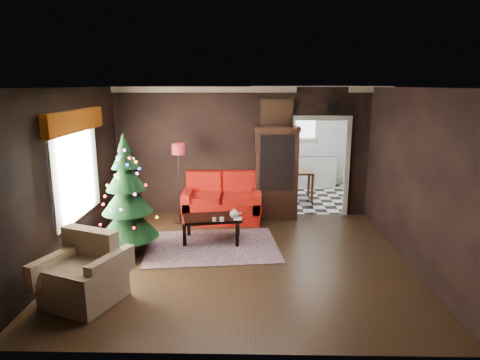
{
  "coord_description": "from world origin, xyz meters",
  "views": [
    {
      "loc": [
        0.15,
        -6.44,
        2.84
      ],
      "look_at": [
        0.0,
        0.9,
        1.15
      ],
      "focal_mm": 31.06,
      "sensor_mm": 36.0,
      "label": 1
    }
  ],
  "objects_px": {
    "christmas_tree": "(127,194)",
    "coffee_table": "(212,229)",
    "floor_lamp": "(180,184)",
    "kitchen_table": "(298,185)",
    "wall_clock": "(334,107)",
    "loveseat": "(222,198)",
    "teapot": "(234,214)",
    "armchair": "(83,270)",
    "curio_cabinet": "(276,175)"
  },
  "relations": [
    {
      "from": "christmas_tree",
      "to": "coffee_table",
      "type": "relative_size",
      "value": 1.89
    },
    {
      "from": "curio_cabinet",
      "to": "floor_lamp",
      "type": "xyz_separation_m",
      "value": [
        -2.03,
        -0.36,
        -0.12
      ]
    },
    {
      "from": "floor_lamp",
      "to": "teapot",
      "type": "distance_m",
      "value": 1.69
    },
    {
      "from": "wall_clock",
      "to": "kitchen_table",
      "type": "height_order",
      "value": "wall_clock"
    },
    {
      "from": "floor_lamp",
      "to": "wall_clock",
      "type": "relative_size",
      "value": 5.28
    },
    {
      "from": "loveseat",
      "to": "christmas_tree",
      "type": "xyz_separation_m",
      "value": [
        -1.5,
        -1.78,
        0.55
      ]
    },
    {
      "from": "christmas_tree",
      "to": "kitchen_table",
      "type": "xyz_separation_m",
      "value": [
        3.3,
        3.43,
        -0.68
      ]
    },
    {
      "from": "floor_lamp",
      "to": "wall_clock",
      "type": "bearing_deg",
      "value": 9.57
    },
    {
      "from": "christmas_tree",
      "to": "armchair",
      "type": "relative_size",
      "value": 2.14
    },
    {
      "from": "teapot",
      "to": "kitchen_table",
      "type": "xyz_separation_m",
      "value": [
        1.5,
        2.98,
        -0.19
      ]
    },
    {
      "from": "wall_clock",
      "to": "kitchen_table",
      "type": "bearing_deg",
      "value": 113.75
    },
    {
      "from": "loveseat",
      "to": "teapot",
      "type": "relative_size",
      "value": 9.27
    },
    {
      "from": "christmas_tree",
      "to": "armchair",
      "type": "xyz_separation_m",
      "value": [
        -0.13,
        -1.7,
        -0.59
      ]
    },
    {
      "from": "loveseat",
      "to": "christmas_tree",
      "type": "bearing_deg",
      "value": -130.08
    },
    {
      "from": "loveseat",
      "to": "armchair",
      "type": "relative_size",
      "value": 1.88
    },
    {
      "from": "floor_lamp",
      "to": "wall_clock",
      "type": "distance_m",
      "value": 3.62
    },
    {
      "from": "christmas_tree",
      "to": "curio_cabinet",
      "type": "bearing_deg",
      "value": 37.05
    },
    {
      "from": "loveseat",
      "to": "coffee_table",
      "type": "xyz_separation_m",
      "value": [
        -0.11,
        -1.23,
        -0.26
      ]
    },
    {
      "from": "floor_lamp",
      "to": "coffee_table",
      "type": "bearing_deg",
      "value": -54.92
    },
    {
      "from": "teapot",
      "to": "kitchen_table",
      "type": "relative_size",
      "value": 0.24
    },
    {
      "from": "coffee_table",
      "to": "loveseat",
      "type": "bearing_deg",
      "value": 84.75
    },
    {
      "from": "loveseat",
      "to": "floor_lamp",
      "type": "relative_size",
      "value": 1.01
    },
    {
      "from": "wall_clock",
      "to": "floor_lamp",
      "type": "bearing_deg",
      "value": -170.43
    },
    {
      "from": "curio_cabinet",
      "to": "christmas_tree",
      "type": "height_order",
      "value": "christmas_tree"
    },
    {
      "from": "coffee_table",
      "to": "floor_lamp",
      "type": "bearing_deg",
      "value": 125.08
    },
    {
      "from": "curio_cabinet",
      "to": "teapot",
      "type": "distance_m",
      "value": 1.81
    },
    {
      "from": "kitchen_table",
      "to": "wall_clock",
      "type": "bearing_deg",
      "value": -66.25
    },
    {
      "from": "wall_clock",
      "to": "kitchen_table",
      "type": "xyz_separation_m",
      "value": [
        -0.55,
        1.25,
        -2.0
      ]
    },
    {
      "from": "armchair",
      "to": "kitchen_table",
      "type": "distance_m",
      "value": 6.17
    },
    {
      "from": "loveseat",
      "to": "kitchen_table",
      "type": "distance_m",
      "value": 2.45
    },
    {
      "from": "christmas_tree",
      "to": "armchair",
      "type": "bearing_deg",
      "value": -94.25
    },
    {
      "from": "kitchen_table",
      "to": "floor_lamp",
      "type": "bearing_deg",
      "value": -146.19
    },
    {
      "from": "teapot",
      "to": "kitchen_table",
      "type": "distance_m",
      "value": 3.34
    },
    {
      "from": "loveseat",
      "to": "teapot",
      "type": "distance_m",
      "value": 1.37
    },
    {
      "from": "armchair",
      "to": "teapot",
      "type": "height_order",
      "value": "armchair"
    },
    {
      "from": "curio_cabinet",
      "to": "coffee_table",
      "type": "bearing_deg",
      "value": -130.98
    },
    {
      "from": "loveseat",
      "to": "curio_cabinet",
      "type": "xyz_separation_m",
      "value": [
        1.15,
        0.22,
        0.45
      ]
    },
    {
      "from": "loveseat",
      "to": "floor_lamp",
      "type": "xyz_separation_m",
      "value": [
        -0.88,
        -0.14,
        0.33
      ]
    },
    {
      "from": "teapot",
      "to": "wall_clock",
      "type": "bearing_deg",
      "value": 40.15
    },
    {
      "from": "christmas_tree",
      "to": "armchair",
      "type": "distance_m",
      "value": 1.81
    },
    {
      "from": "coffee_table",
      "to": "curio_cabinet",
      "type": "bearing_deg",
      "value": 49.02
    },
    {
      "from": "christmas_tree",
      "to": "coffee_table",
      "type": "distance_m",
      "value": 1.69
    },
    {
      "from": "armchair",
      "to": "coffee_table",
      "type": "bearing_deg",
      "value": 77.76
    },
    {
      "from": "coffee_table",
      "to": "christmas_tree",
      "type": "bearing_deg",
      "value": -158.57
    },
    {
      "from": "curio_cabinet",
      "to": "floor_lamp",
      "type": "relative_size",
      "value": 1.12
    },
    {
      "from": "floor_lamp",
      "to": "kitchen_table",
      "type": "height_order",
      "value": "floor_lamp"
    },
    {
      "from": "loveseat",
      "to": "wall_clock",
      "type": "bearing_deg",
      "value": 9.66
    },
    {
      "from": "kitchen_table",
      "to": "loveseat",
      "type": "bearing_deg",
      "value": -137.49
    },
    {
      "from": "teapot",
      "to": "wall_clock",
      "type": "relative_size",
      "value": 0.57
    },
    {
      "from": "teapot",
      "to": "coffee_table",
      "type": "bearing_deg",
      "value": 166.63
    }
  ]
}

